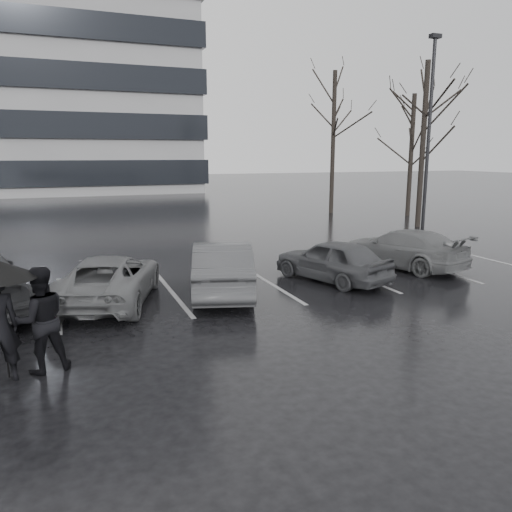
{
  "coord_description": "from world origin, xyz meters",
  "views": [
    {
      "loc": [
        -4.77,
        -10.36,
        3.59
      ],
      "look_at": [
        -0.33,
        1.0,
        1.1
      ],
      "focal_mm": 35.0,
      "sensor_mm": 36.0,
      "label": 1
    }
  ],
  "objects": [
    {
      "name": "pedestrian_right",
      "position": [
        -5.23,
        -1.73,
        0.9
      ],
      "size": [
        1.01,
        0.87,
        1.8
      ],
      "primitive_type": "imported",
      "rotation": [
        0.0,
        0.0,
        3.37
      ],
      "color": "black",
      "rests_on": "ground"
    },
    {
      "name": "ground",
      "position": [
        0.0,
        0.0,
        0.0
      ],
      "size": [
        160.0,
        160.0,
        0.0
      ],
      "primitive_type": "plane",
      "color": "black",
      "rests_on": "ground"
    },
    {
      "name": "tree_east",
      "position": [
        12.0,
        10.0,
        4.0
      ],
      "size": [
        0.26,
        0.26,
        8.0
      ],
      "primitive_type": "cylinder",
      "color": "black",
      "rests_on": "ground"
    },
    {
      "name": "tree_north",
      "position": [
        11.0,
        17.0,
        4.25
      ],
      "size": [
        0.26,
        0.26,
        8.5
      ],
      "primitive_type": "cylinder",
      "color": "black",
      "rests_on": "ground"
    },
    {
      "name": "car_west_a",
      "position": [
        -0.97,
        1.78,
        0.69
      ],
      "size": [
        2.59,
        4.44,
        1.38
      ],
      "primitive_type": "imported",
      "rotation": [
        0.0,
        0.0,
        2.86
      ],
      "color": "#2A2A2C",
      "rests_on": "ground"
    },
    {
      "name": "lamp_post",
      "position": [
        9.65,
        6.82,
        3.8
      ],
      "size": [
        0.45,
        0.45,
        8.31
      ],
      "rotation": [
        0.0,
        0.0,
        0.28
      ],
      "color": "#969698",
      "rests_on": "ground"
    },
    {
      "name": "car_east",
      "position": [
        5.38,
        2.63,
        0.62
      ],
      "size": [
        2.94,
        4.58,
        1.24
      ],
      "primitive_type": "imported",
      "rotation": [
        0.0,
        0.0,
        3.45
      ],
      "color": "#48484B",
      "rests_on": "ground"
    },
    {
      "name": "stall_stripes",
      "position": [
        -0.8,
        2.5,
        0.0
      ],
      "size": [
        19.72,
        5.0,
        0.0
      ],
      "color": "#99999B",
      "rests_on": "ground"
    },
    {
      "name": "car_main",
      "position": [
        2.37,
        1.87,
        0.61
      ],
      "size": [
        2.55,
        3.88,
        1.23
      ],
      "primitive_type": "imported",
      "rotation": [
        0.0,
        0.0,
        3.48
      ],
      "color": "black",
      "rests_on": "ground"
    },
    {
      "name": "tree_ne",
      "position": [
        14.5,
        14.0,
        3.5
      ],
      "size": [
        0.26,
        0.26,
        7.0
      ],
      "primitive_type": "cylinder",
      "color": "black",
      "rests_on": "ground"
    },
    {
      "name": "car_west_b",
      "position": [
        -3.79,
        2.02,
        0.59
      ],
      "size": [
        3.23,
        4.66,
        1.18
      ],
      "primitive_type": "imported",
      "rotation": [
        0.0,
        0.0,
        2.81
      ],
      "color": "#48484B",
      "rests_on": "ground"
    }
  ]
}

